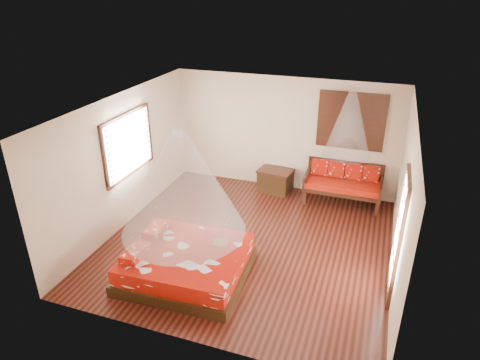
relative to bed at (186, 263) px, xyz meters
The scene contains 10 objects.
room 1.92m from the bed, 61.37° to the left, with size 5.54×5.54×2.84m.
bed is the anchor object (origin of this frame).
daybed 4.38m from the bed, 58.52° to the left, with size 1.77×0.79×0.94m.
storage_chest 3.85m from the bed, 80.50° to the left, with size 0.89×0.71×0.56m.
shutter_panel 4.94m from the bed, 60.68° to the left, with size 1.52×0.06×1.32m.
window_left 2.90m from the bed, 141.89° to the left, with size 0.10×1.74×1.34m.
glazed_door 3.63m from the bed, 12.22° to the left, with size 0.08×1.02×2.16m.
wine_tray 0.73m from the bed, 40.72° to the left, with size 0.29×0.29×0.23m.
mosquito_net_main 1.60m from the bed, ahead, with size 2.09×2.09×1.80m, color white.
mosquito_net_daybed 4.61m from the bed, 57.60° to the left, with size 1.03×1.03×1.50m, color white.
Camera 1 is at (2.23, -6.92, 4.84)m, focal length 32.00 mm.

